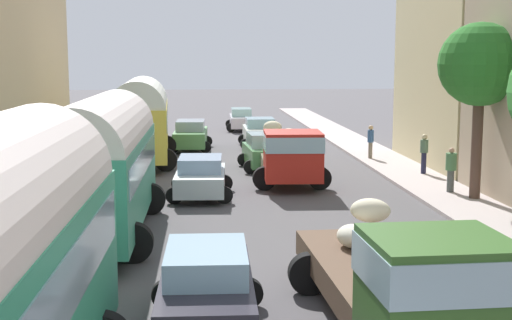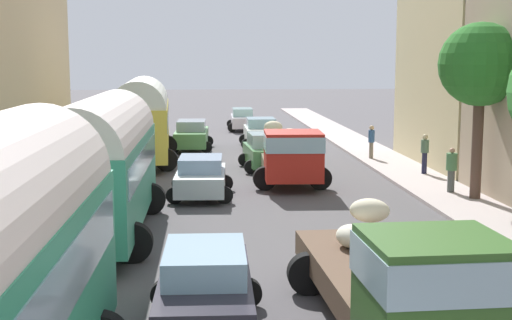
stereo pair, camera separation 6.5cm
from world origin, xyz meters
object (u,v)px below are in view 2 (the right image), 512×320
object	(u,v)px
parked_bus_1	(101,160)
cargo_truck_0	(402,282)
parked_bus_2	(142,117)
car_0	(265,152)
car_3	(205,290)
pedestrian_2	(371,140)
car_1	(261,132)
pedestrian_3	(451,169)
car_5	(192,135)
car_2	(242,119)
car_4	(201,177)
pedestrian_0	(425,152)
cargo_truck_1	(289,153)

from	to	relation	value
parked_bus_1	cargo_truck_0	world-z (taller)	parked_bus_1
parked_bus_2	car_0	xyz separation A→B (m)	(5.67, -2.49, -1.40)
parked_bus_2	car_3	size ratio (longest dim) A/B	2.03
parked_bus_1	pedestrian_2	size ratio (longest dim) A/B	5.10
car_1	pedestrian_3	bearing A→B (deg)	-68.73
car_5	car_2	bearing A→B (deg)	71.64
car_2	pedestrian_3	distance (m)	24.93
cargo_truck_0	pedestrian_3	distance (m)	14.76
pedestrian_3	car_1	bearing A→B (deg)	111.27
cargo_truck_0	car_2	xyz separation A→B (m)	(-0.47, 37.75, -0.48)
car_3	car_4	xyz separation A→B (m)	(-0.03, 12.99, -0.07)
parked_bus_1	cargo_truck_0	distance (m)	10.69
parked_bus_1	pedestrian_0	distance (m)	15.33
cargo_truck_1	car_5	size ratio (longest dim) A/B	1.73
car_1	parked_bus_1	bearing A→B (deg)	-107.56
car_3	car_5	world-z (taller)	car_3
cargo_truck_0	car_3	world-z (taller)	cargo_truck_0
cargo_truck_0	cargo_truck_1	xyz separation A→B (m)	(0.15, 16.73, -0.04)
parked_bus_1	car_2	bearing A→B (deg)	78.80
pedestrian_2	car_3	bearing A→B (deg)	-111.21
car_0	car_4	xyz separation A→B (m)	(-2.90, -6.19, -0.07)
car_0	car_4	world-z (taller)	car_0
car_0	car_4	size ratio (longest dim) A/B	0.94
cargo_truck_0	car_1	size ratio (longest dim) A/B	2.01
parked_bus_1	pedestrian_2	bearing A→B (deg)	51.11
cargo_truck_0	car_2	size ratio (longest dim) A/B	1.70
car_1	pedestrian_3	size ratio (longest dim) A/B	2.09
cargo_truck_0	car_3	size ratio (longest dim) A/B	1.74
parked_bus_2	cargo_truck_0	bearing A→B (deg)	-74.82
car_3	pedestrian_0	size ratio (longest dim) A/B	2.35
car_2	parked_bus_1	bearing A→B (deg)	-101.20
car_1	car_4	distance (m)	14.65
parked_bus_2	pedestrian_3	bearing A→B (deg)	-37.56
parked_bus_2	car_4	distance (m)	9.22
cargo_truck_1	pedestrian_2	size ratio (longest dim) A/B	4.40
car_1	car_2	distance (m)	9.42
pedestrian_0	pedestrian_3	size ratio (longest dim) A/B	1.02
parked_bus_1	pedestrian_0	size ratio (longest dim) A/B	4.91
car_4	car_5	xyz separation A→B (m)	(-0.46, 13.40, 0.06)
parked_bus_2	car_2	xyz separation A→B (m)	(5.71, 14.98, -1.45)
car_5	pedestrian_3	bearing A→B (deg)	-55.33
car_0	pedestrian_2	size ratio (longest dim) A/B	2.13
pedestrian_3	cargo_truck_1	bearing A→B (deg)	150.74
parked_bus_2	car_4	xyz separation A→B (m)	(2.77, -8.68, -1.47)
car_4	pedestrian_2	size ratio (longest dim) A/B	2.27
cargo_truck_0	pedestrian_0	size ratio (longest dim) A/B	4.10
car_5	parked_bus_1	bearing A→B (deg)	-97.14
car_3	pedestrian_3	xyz separation A→B (m)	(9.12, 12.50, 0.19)
pedestrian_0	car_0	bearing A→B (deg)	158.79
car_1	pedestrian_3	distance (m)	15.82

